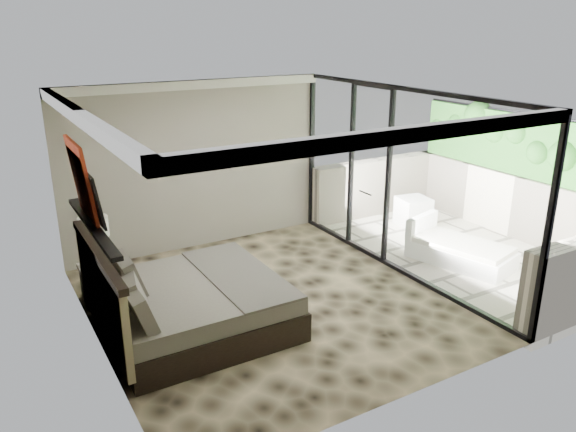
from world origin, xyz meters
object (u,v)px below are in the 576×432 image
table_lamp (94,236)px  ottoman (413,212)px  bed (187,304)px  lounger (458,250)px  nightstand (103,283)px

table_lamp → ottoman: 5.88m
bed → ottoman: size_ratio=4.09×
lounger → nightstand: bearing=149.0°
table_lamp → bed: bearing=-60.0°
lounger → ottoman: bearing=56.4°
bed → lounger: bearing=-2.3°
lounger → table_lamp: bearing=149.1°
ottoman → lounger: lounger is taller
bed → ottoman: (5.07, 1.50, -0.09)m
nightstand → lounger: size_ratio=0.31×
bed → ottoman: bed is taller
nightstand → table_lamp: (-0.04, -0.00, 0.70)m
nightstand → lounger: (5.23, -1.50, -0.08)m
nightstand → table_lamp: size_ratio=0.77×
table_lamp → ottoman: (5.83, 0.18, -0.70)m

